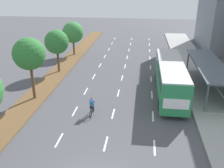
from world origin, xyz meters
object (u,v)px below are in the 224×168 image
(bus, at_px, (170,75))
(median_tree_fourth, at_px, (73,33))
(median_tree_second, at_px, (29,54))
(median_tree_third, at_px, (57,42))
(cyclist, at_px, (92,107))
(bus_shelter, at_px, (210,74))

(bus, relative_size, median_tree_fourth, 2.21)
(bus, relative_size, median_tree_second, 1.87)
(median_tree_third, bearing_deg, cyclist, -58.04)
(cyclist, height_order, median_tree_third, median_tree_third)
(cyclist, xyz_separation_m, median_tree_fourth, (-6.63, 18.31, 2.80))
(median_tree_fourth, bearing_deg, median_tree_third, -88.78)
(bus_shelter, bearing_deg, cyclist, -148.80)
(bus, bearing_deg, bus_shelter, 19.80)
(cyclist, relative_size, median_tree_fourth, 0.36)
(median_tree_second, bearing_deg, bus, 12.34)
(bus, height_order, median_tree_second, median_tree_second)
(bus_shelter, xyz_separation_m, bus, (-4.28, -1.54, 0.20))
(bus_shelter, relative_size, bus, 1.03)
(median_tree_third, bearing_deg, bus, -20.34)
(bus, distance_m, median_tree_third, 14.56)
(median_tree_second, height_order, median_tree_third, median_tree_second)
(cyclist, bearing_deg, median_tree_fourth, 109.91)
(median_tree_second, bearing_deg, median_tree_third, 91.02)
(median_tree_third, height_order, median_tree_fourth, median_tree_third)
(median_tree_third, bearing_deg, bus_shelter, -11.04)
(bus_shelter, bearing_deg, median_tree_third, 168.96)
(bus_shelter, xyz_separation_m, median_tree_second, (-17.68, -4.47, 2.74))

